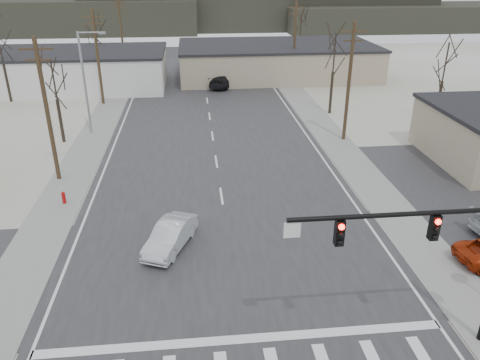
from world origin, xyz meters
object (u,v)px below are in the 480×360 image
at_px(car_far_a, 223,80).
at_px(car_far_b, 155,51).
at_px(sedan_crossing, 170,236).
at_px(traffic_signal_mast, 458,247).
at_px(fire_hydrant, 64,198).

distance_m(car_far_a, car_far_b, 24.41).
bearing_deg(car_far_b, car_far_a, -63.29).
bearing_deg(car_far_b, sedan_crossing, -82.73).
relative_size(traffic_signal_mast, fire_hydrant, 10.29).
bearing_deg(sedan_crossing, fire_hydrant, 162.56).
relative_size(traffic_signal_mast, car_far_b, 1.94).
xyz_separation_m(traffic_signal_mast, fire_hydrant, (-18.09, 14.20, -4.22)).
relative_size(fire_hydrant, car_far_a, 0.15).
height_order(car_far_a, car_far_b, car_far_a).
relative_size(traffic_signal_mast, sedan_crossing, 2.04).
distance_m(traffic_signal_mast, car_far_a, 45.00).
bearing_deg(traffic_signal_mast, car_far_a, 97.16).
bearing_deg(fire_hydrant, car_far_a, 67.57).
bearing_deg(sedan_crossing, traffic_signal_mast, -14.24).
xyz_separation_m(traffic_signal_mast, car_far_a, (-5.59, 44.49, -3.80)).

